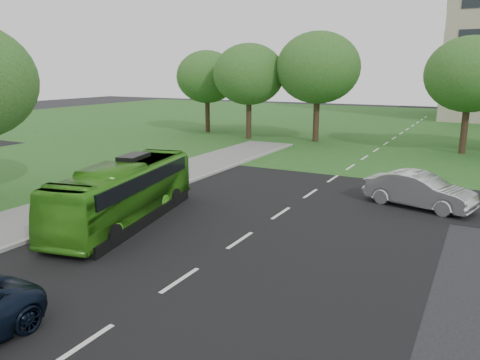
% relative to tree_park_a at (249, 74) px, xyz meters
% --- Properties ---
extents(ground, '(160.00, 160.00, 0.00)m').
position_rel_tree_park_a_xyz_m(ground, '(12.44, -27.17, -6.08)').
color(ground, black).
rests_on(ground, ground).
extents(street_surfaces, '(120.00, 120.00, 0.15)m').
position_rel_tree_park_a_xyz_m(street_surfaces, '(12.06, -4.42, -6.05)').
color(street_surfaces, black).
rests_on(street_surfaces, ground).
extents(tree_park_a, '(6.74, 6.74, 8.95)m').
position_rel_tree_park_a_xyz_m(tree_park_a, '(0.00, 0.00, 0.00)').
color(tree_park_a, black).
rests_on(tree_park_a, ground).
extents(tree_park_b, '(7.53, 7.53, 9.88)m').
position_rel_tree_park_a_xyz_m(tree_park_b, '(6.38, 1.14, 0.59)').
color(tree_park_b, black).
rests_on(tree_park_b, ground).
extents(tree_park_c, '(6.81, 6.81, 9.04)m').
position_rel_tree_park_a_xyz_m(tree_park_c, '(18.80, 0.36, 0.06)').
color(tree_park_c, black).
rests_on(tree_park_c, ground).
extents(tree_park_f, '(6.37, 6.37, 8.50)m').
position_rel_tree_park_a_xyz_m(tree_park_f, '(-6.06, 2.23, -0.29)').
color(tree_park_f, black).
rests_on(tree_park_f, ground).
extents(bus, '(4.11, 9.63, 2.61)m').
position_rel_tree_park_a_xyz_m(bus, '(6.94, -25.39, -4.77)').
color(bus, '#3D931B').
rests_on(bus, ground).
extents(sedan, '(5.34, 3.01, 1.67)m').
position_rel_tree_park_a_xyz_m(sedan, '(17.85, -17.08, -5.24)').
color(sedan, silver).
rests_on(sedan, ground).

